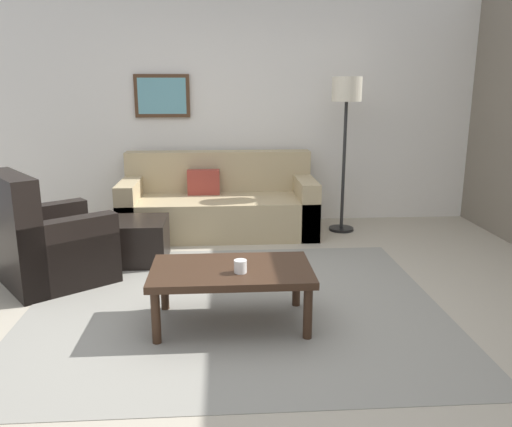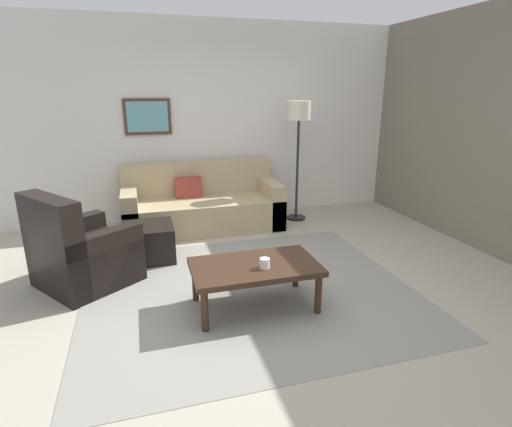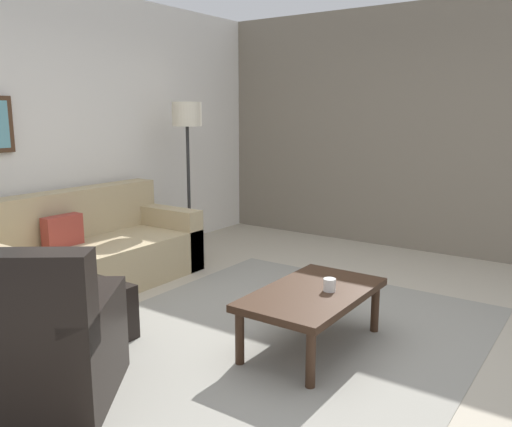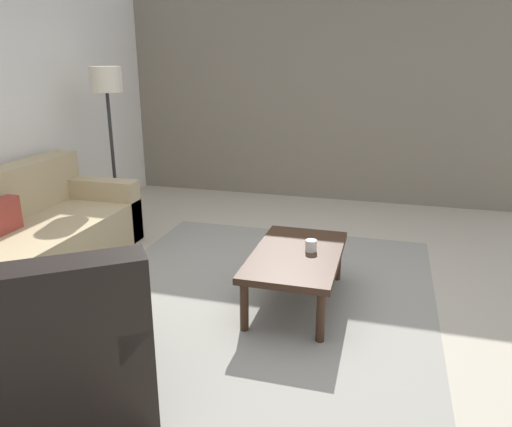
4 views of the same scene
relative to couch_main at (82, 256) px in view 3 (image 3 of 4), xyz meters
name	(u,v)px [view 3 (image 3 of 4)]	position (x,y,z in m)	size (l,w,h in m)	color
ground_plane	(279,335)	(0.12, -2.08, -0.30)	(8.00, 8.00, 0.00)	#B2A893
rear_partition	(51,134)	(0.12, 0.52, 1.10)	(6.00, 0.12, 2.80)	silver
stone_feature_panel	(420,130)	(3.12, -2.08, 1.10)	(0.12, 5.20, 2.80)	slate
area_rug	(279,334)	(0.12, -2.08, -0.29)	(3.08, 2.66, 0.01)	gray
couch_main	(82,256)	(0.00, 0.00, 0.00)	(2.12, 0.94, 0.88)	tan
armchair_leather	(35,355)	(-1.44, -1.49, 0.01)	(1.12, 1.12, 0.95)	black
ottoman	(82,315)	(-0.77, -1.00, -0.10)	(0.56, 0.56, 0.40)	black
coffee_table	(313,298)	(0.09, -2.37, 0.06)	(1.10, 0.64, 0.41)	#382316
cup	(330,285)	(0.15, -2.47, 0.16)	(0.09, 0.09, 0.09)	white
lamp_standing	(187,130)	(1.40, -0.08, 1.11)	(0.32, 0.32, 1.71)	black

